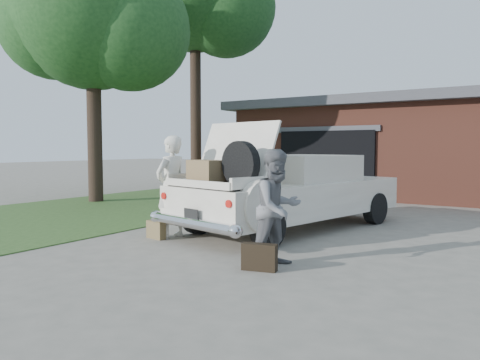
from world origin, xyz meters
The scene contains 9 objects.
ground centered at (0.00, 0.00, 0.00)m, with size 90.00×90.00×0.00m, color gray.
grass_strip centered at (-5.50, 3.00, 0.01)m, with size 6.00×16.00×0.02m, color #2D4C1E.
house centered at (0.98, 11.47, 1.67)m, with size 12.80×7.80×3.30m.
tree_left centered at (-7.02, 3.36, 5.54)m, with size 5.50×4.78×8.19m.
sedan centered at (0.11, 2.32, 0.78)m, with size 3.10×5.60×2.12m.
woman_left centered at (-1.31, 0.30, 0.94)m, with size 0.69×0.45×1.88m, color silver.
woman_right centered at (1.32, -0.45, 0.82)m, with size 0.80×0.62×1.64m, color slate.
suitcase_left centered at (-1.48, 0.05, 0.16)m, with size 0.42×0.13×0.32m, color olive.
suitcase_right centered at (1.24, -0.82, 0.18)m, with size 0.48×0.15×0.37m, color black.
Camera 1 is at (4.42, -6.18, 1.67)m, focal length 35.00 mm.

